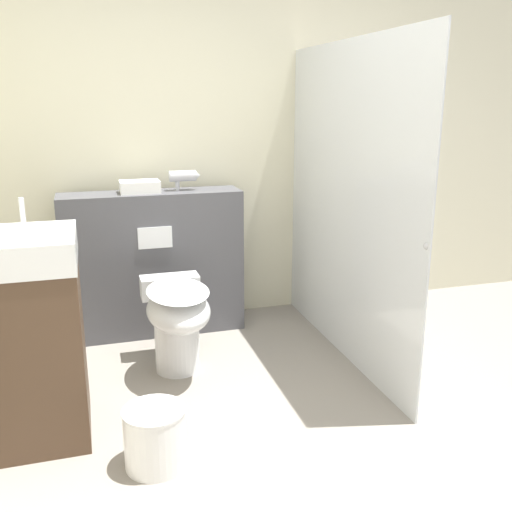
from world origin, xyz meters
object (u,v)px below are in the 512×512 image
Objects in this scene: toilet at (177,317)px; waste_bin at (155,437)px; hair_drier at (184,176)px; sink_vanity at (33,337)px.

toilet is 2.37× the size of waste_bin.
hair_drier reaches higher than toilet.
hair_drier is (0.18, 0.69, 0.73)m from toilet.
sink_vanity is at bearing 139.95° from waste_bin.
hair_drier is (0.92, 1.14, 0.57)m from sink_vanity.
waste_bin is (0.50, -0.42, -0.36)m from sink_vanity.
sink_vanity is at bearing -129.04° from hair_drier.
waste_bin is (-0.42, -1.56, -0.94)m from hair_drier.
hair_drier is 0.75× the size of waste_bin.
hair_drier is 1.87m from waste_bin.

